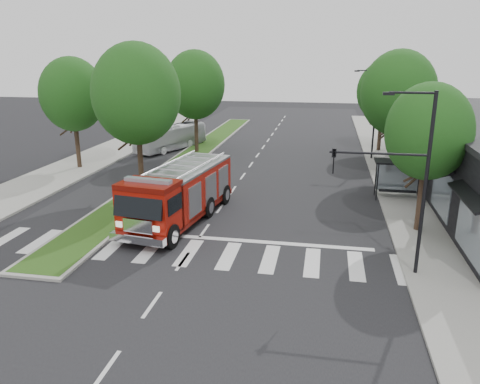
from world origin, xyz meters
name	(u,v)px	position (x,y,z in m)	size (l,w,h in m)	color
ground	(204,231)	(0.00, 0.00, 0.00)	(140.00, 140.00, 0.00)	black
sidewalk_right	(412,191)	(12.50, 10.00, 0.07)	(5.00, 80.00, 0.15)	gray
sidewalk_left	(62,173)	(-14.50, 10.00, 0.07)	(5.00, 80.00, 0.15)	gray
median	(191,156)	(-6.00, 18.00, 0.08)	(3.00, 50.00, 0.15)	gray
bus_shelter	(399,169)	(11.20, 8.15, 2.04)	(3.20, 1.60, 2.61)	black
tree_right_near	(428,132)	(11.50, 2.00, 5.51)	(4.40, 4.40, 8.05)	black
tree_right_mid	(398,93)	(11.50, 14.00, 6.49)	(5.60, 5.60, 9.72)	black
tree_right_far	(383,91)	(11.50, 24.00, 5.84)	(5.00, 5.00, 8.73)	black
tree_median_near	(136,94)	(-6.00, 6.00, 6.81)	(5.80, 5.80, 10.16)	black
tree_median_far	(195,85)	(-6.00, 20.00, 6.49)	(5.60, 5.60, 9.72)	black
tree_left_mid	(72,94)	(-14.00, 12.00, 6.16)	(5.20, 5.20, 9.16)	black
streetlight_right_near	(404,172)	(9.61, -3.50, 4.67)	(4.08, 0.22, 8.00)	black
streetlight_right_far	(373,110)	(10.35, 20.00, 4.48)	(2.11, 0.20, 8.00)	black
fire_engine	(180,193)	(-1.78, 1.38, 1.64)	(4.32, 10.17, 3.42)	#5E0B05
city_bus	(171,137)	(-8.94, 21.17, 1.25)	(2.10, 8.99, 2.50)	silver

